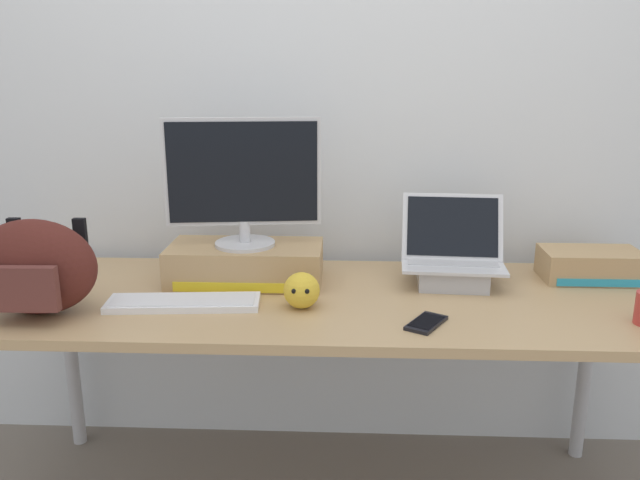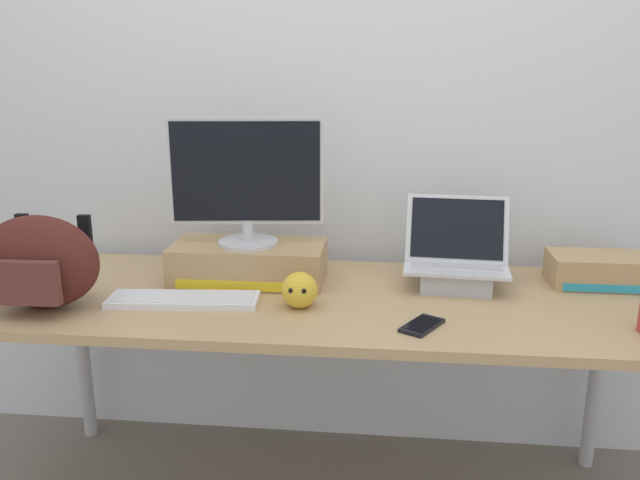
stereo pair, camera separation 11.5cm
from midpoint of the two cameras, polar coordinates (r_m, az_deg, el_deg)
The scene contains 10 objects.
back_wall at distance 2.36m, azimuth -0.89°, elevation 11.82°, with size 7.00×0.10×2.60m, color silver.
desk at distance 2.03m, azimuth -1.63°, elevation -6.70°, with size 2.05×0.75×0.75m.
toner_box_yellow at distance 2.14m, azimuth -8.16°, elevation -2.10°, with size 0.50×0.25×0.12m.
desktop_monitor at distance 2.07m, azimuth -8.45°, elevation 5.17°, with size 0.50×0.20×0.41m.
open_laptop at distance 2.13m, azimuth 10.15°, elevation -2.27°, with size 0.34×0.25×0.28m.
external_keyboard at distance 1.97m, azimuth -13.70°, elevation -5.44°, with size 0.46×0.17×0.02m.
messenger_backpack at distance 2.02m, azimuth -25.56°, elevation -2.26°, with size 0.36×0.24×0.28m.
cell_phone at distance 1.80m, azimuth 7.63°, elevation -7.33°, with size 0.13×0.16×0.01m.
plush_toy at distance 1.90m, azimuth -3.39°, elevation -4.51°, with size 0.11×0.11×0.11m.
toner_box_cyan at distance 2.31m, azimuth 21.62°, elevation -2.09°, with size 0.32×0.18×0.10m.
Camera 1 is at (0.09, -1.88, 1.44)m, focal length 35.98 mm.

